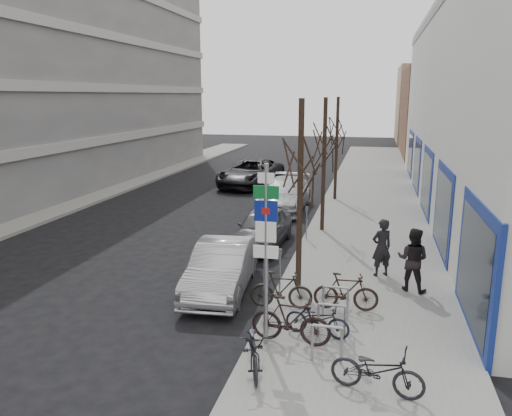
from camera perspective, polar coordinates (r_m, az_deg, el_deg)
The scene contains 25 objects.
ground at distance 12.32m, azimuth -10.23°, elevation -14.36°, with size 120.00×120.00×0.00m, color black.
sidewalk_east at distance 20.74m, azimuth 12.76°, elevation -2.93°, with size 5.00×70.00×0.15m, color slate.
sidewalk_west at distance 25.92m, azimuth -23.90°, elevation -0.59°, with size 3.00×70.00×0.15m, color slate.
brick_building_far at distance 50.73m, azimuth 23.34°, elevation 9.97°, with size 12.00×14.00×8.00m, color brown.
tan_building_far at distance 65.62m, azimuth 21.64°, elevation 10.95°, with size 13.00×12.00×9.00m, color #937A5B.
highway_sign_pole at distance 10.68m, azimuth 1.15°, elevation -4.20°, with size 0.55×0.10×4.20m.
bike_rack at distance 11.70m, azimuth 8.63°, elevation -12.22°, with size 0.66×2.26×0.83m.
tree_near at distance 13.71m, azimuth 5.14°, elevation 6.56°, with size 1.80×1.80×5.50m.
tree_mid at distance 20.14m, azimuth 7.87°, elevation 8.46°, with size 1.80×1.80×5.50m.
tree_far at distance 26.61m, azimuth 9.28°, elevation 9.44°, with size 1.80×1.80×5.50m.
meter_front at distance 14.01m, azimuth 2.75°, elevation -6.66°, with size 0.10×0.08×1.27m.
meter_mid at distance 19.22m, azimuth 5.80°, elevation -1.32°, with size 0.10×0.08×1.27m.
meter_back at distance 24.56m, azimuth 7.53°, elevation 1.72°, with size 0.10×0.08×1.27m.
bike_near_left at distance 10.37m, azimuth -0.20°, elevation -15.25°, with size 0.55×1.82×1.11m, color black.
bike_near_right at distance 11.36m, azimuth 4.01°, elevation -12.63°, with size 0.55×1.83×1.11m, color black.
bike_mid_curb at distance 11.79m, azimuth 7.04°, elevation -12.21°, with size 0.46×1.52×0.93m, color black.
bike_mid_inner at distance 13.11m, azimuth 2.89°, elevation -9.29°, with size 0.49×1.66×1.01m, color black.
bike_far_curb at distance 9.92m, azimuth 13.72°, elevation -17.18°, with size 0.53×1.75×1.07m, color black.
bike_far_inner at distance 13.18m, azimuth 10.25°, elevation -9.35°, with size 0.50×1.67×1.02m, color black.
parked_car_front at distance 14.53m, azimuth -3.95°, elevation -6.80°, with size 1.52×4.35×1.43m, color #B0B0B5.
parked_car_mid at distance 18.80m, azimuth 0.78°, elevation -2.24°, with size 1.67×4.14×1.41m, color #4F4F54.
parked_car_back at distance 24.70m, azimuth 3.26°, elevation 1.56°, with size 2.18×5.37×1.56m, color #B9B9BE.
lane_car at distance 31.22m, azimuth -0.59°, elevation 4.05°, with size 2.80×6.07×1.69m, color black.
pedestrian_near at distance 15.69m, azimuth 14.17°, elevation -4.41°, with size 0.65×0.43×1.79m, color black.
pedestrian_far at distance 14.77m, azimuth 17.48°, elevation -5.58°, with size 0.68×0.46×1.85m, color black.
Camera 1 is at (4.56, -9.99, 5.57)m, focal length 35.00 mm.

